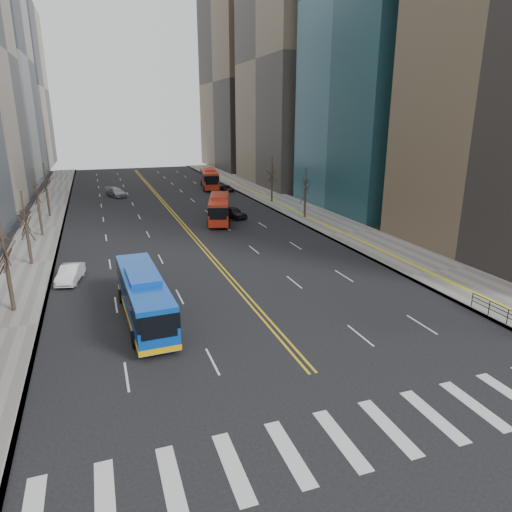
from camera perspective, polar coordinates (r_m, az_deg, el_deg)
ground at (r=21.44m, az=13.51°, el=-20.75°), size 220.00×220.00×0.00m
sidewalk_right at (r=66.22m, az=5.41°, el=5.79°), size 7.00×130.00×0.15m
sidewalk_left at (r=60.66m, az=-25.26°, el=3.17°), size 5.00×130.00×0.15m
crosswalk at (r=21.43m, az=13.51°, el=-20.74°), size 26.70×4.00×0.01m
centerline at (r=70.81m, az=-11.16°, el=6.23°), size 0.55×100.00×0.01m
office_towers at (r=83.73m, az=-13.63°, el=24.18°), size 83.00×134.00×58.00m
pedestrian_railing at (r=33.59m, az=28.97°, el=-6.39°), size 0.06×6.06×1.02m
street_trees at (r=49.20m, az=-16.15°, el=6.95°), size 35.20×47.20×7.60m
blue_bus at (r=30.86m, az=-13.84°, el=-4.82°), size 2.95×11.33×3.30m
red_bus_near at (r=58.83m, az=-4.62°, el=6.16°), size 5.31×10.78×3.35m
red_bus_far at (r=86.93m, az=-5.85°, el=9.76°), size 4.46×11.61×3.59m
car_white at (r=40.15m, az=-22.21°, el=-2.05°), size 2.32×4.38×1.37m
car_dark_mid at (r=60.65m, az=-2.82°, el=5.44°), size 3.10×4.70×1.49m
car_silver at (r=80.72m, az=-17.09°, el=7.63°), size 3.71×5.46×1.47m
car_dark_far at (r=83.03m, az=-3.62°, el=8.45°), size 1.83×3.84×1.06m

